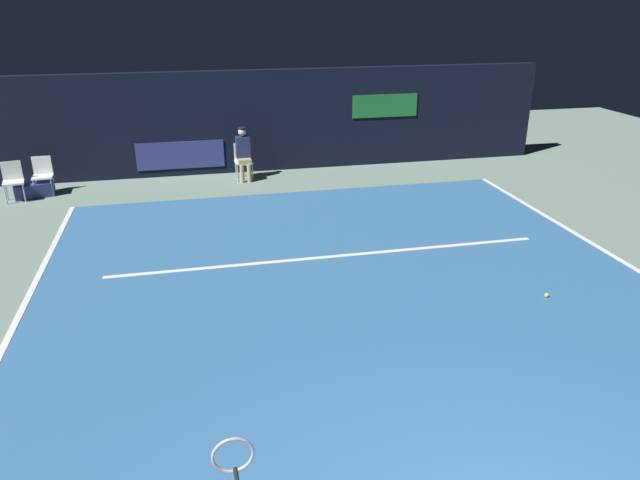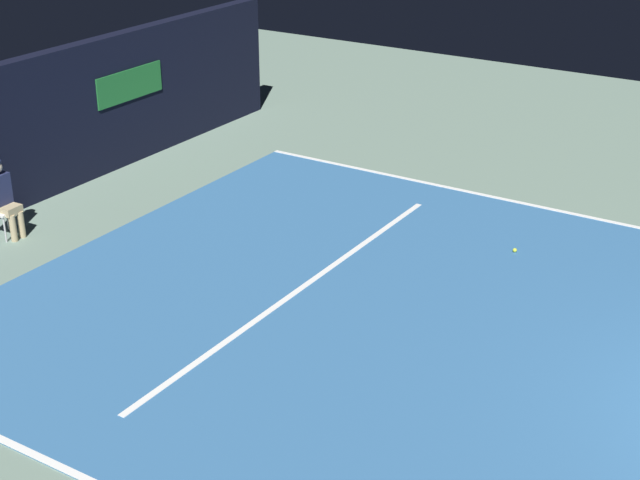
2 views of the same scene
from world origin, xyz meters
TOP-DOWN VIEW (x-y plane):
  - ground_plane at (0.00, 4.95)m, footprint 29.37×29.37m
  - court_surface at (0.00, 4.95)m, footprint 9.95×11.89m
  - line_sideline_left at (4.92, 4.95)m, footprint 0.10×11.89m
  - line_service at (0.00, 7.03)m, footprint 7.76×0.10m
  - back_wall at (-0.00, 13.08)m, footprint 14.52×0.33m
  - line_judge_on_chair at (-1.00, 12.23)m, footprint 0.46×0.54m
  - tennis_ball at (2.88, 4.81)m, footprint 0.07×0.07m

SIDE VIEW (x-z plane):
  - ground_plane at x=0.00m, z-range 0.00..0.00m
  - court_surface at x=0.00m, z-range 0.00..0.01m
  - line_sideline_left at x=4.92m, z-range 0.01..0.02m
  - line_service at x=0.00m, z-range 0.01..0.02m
  - tennis_ball at x=2.88m, z-range 0.01..0.08m
  - line_judge_on_chair at x=-1.00m, z-range 0.03..1.35m
  - back_wall at x=0.00m, z-range 0.00..2.60m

